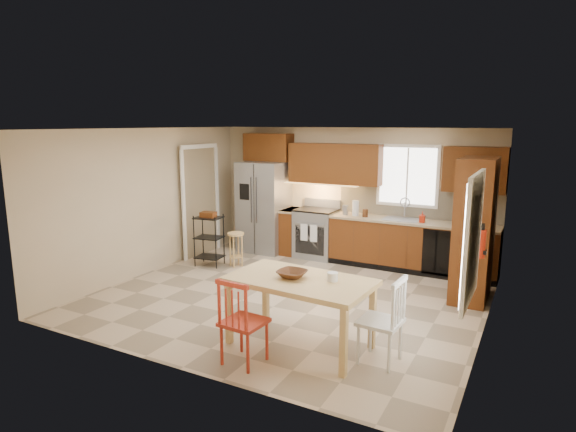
# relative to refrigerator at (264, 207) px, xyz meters

# --- Properties ---
(floor) EXTENTS (5.50, 5.50, 0.00)m
(floor) POSITION_rel_refrigerator_xyz_m (1.70, -2.12, -0.91)
(floor) COLOR tan
(floor) RESTS_ON ground
(ceiling) EXTENTS (5.50, 5.00, 0.02)m
(ceiling) POSITION_rel_refrigerator_xyz_m (1.70, -2.12, 1.59)
(ceiling) COLOR silver
(ceiling) RESTS_ON ground
(wall_back) EXTENTS (5.50, 0.02, 2.50)m
(wall_back) POSITION_rel_refrigerator_xyz_m (1.70, 0.38, 0.34)
(wall_back) COLOR #CCB793
(wall_back) RESTS_ON ground
(wall_front) EXTENTS (5.50, 0.02, 2.50)m
(wall_front) POSITION_rel_refrigerator_xyz_m (1.70, -4.62, 0.34)
(wall_front) COLOR #CCB793
(wall_front) RESTS_ON ground
(wall_left) EXTENTS (0.02, 5.00, 2.50)m
(wall_left) POSITION_rel_refrigerator_xyz_m (-1.05, -2.12, 0.34)
(wall_left) COLOR #CCB793
(wall_left) RESTS_ON ground
(wall_right) EXTENTS (0.02, 5.00, 2.50)m
(wall_right) POSITION_rel_refrigerator_xyz_m (4.45, -2.12, 0.34)
(wall_right) COLOR #CCB793
(wall_right) RESTS_ON ground
(refrigerator) EXTENTS (0.92, 0.75, 1.82)m
(refrigerator) POSITION_rel_refrigerator_xyz_m (0.00, 0.00, 0.00)
(refrigerator) COLOR gray
(refrigerator) RESTS_ON floor
(range_stove) EXTENTS (0.76, 0.63, 0.92)m
(range_stove) POSITION_rel_refrigerator_xyz_m (1.15, 0.06, -0.45)
(range_stove) COLOR gray
(range_stove) RESTS_ON floor
(base_cabinet_narrow) EXTENTS (0.30, 0.60, 0.90)m
(base_cabinet_narrow) POSITION_rel_refrigerator_xyz_m (0.60, 0.08, -0.46)
(base_cabinet_narrow) COLOR #5D2911
(base_cabinet_narrow) RESTS_ON floor
(base_cabinet_run) EXTENTS (2.92, 0.60, 0.90)m
(base_cabinet_run) POSITION_rel_refrigerator_xyz_m (2.99, 0.08, -0.46)
(base_cabinet_run) COLOR #5D2911
(base_cabinet_run) RESTS_ON floor
(dishwasher) EXTENTS (0.60, 0.02, 0.78)m
(dishwasher) POSITION_rel_refrigerator_xyz_m (3.55, -0.22, -0.46)
(dishwasher) COLOR black
(dishwasher) RESTS_ON floor
(backsplash) EXTENTS (2.92, 0.03, 0.55)m
(backsplash) POSITION_rel_refrigerator_xyz_m (2.99, 0.36, 0.27)
(backsplash) COLOR beige
(backsplash) RESTS_ON wall_back
(upper_over_fridge) EXTENTS (1.00, 0.35, 0.55)m
(upper_over_fridge) POSITION_rel_refrigerator_xyz_m (0.00, 0.20, 1.19)
(upper_over_fridge) COLOR #59300E
(upper_over_fridge) RESTS_ON wall_back
(upper_left_block) EXTENTS (1.80, 0.35, 0.75)m
(upper_left_block) POSITION_rel_refrigerator_xyz_m (1.45, 0.20, 0.92)
(upper_left_block) COLOR #59300E
(upper_left_block) RESTS_ON wall_back
(upper_right_block) EXTENTS (1.00, 0.35, 0.75)m
(upper_right_block) POSITION_rel_refrigerator_xyz_m (3.95, 0.20, 0.92)
(upper_right_block) COLOR #59300E
(upper_right_block) RESTS_ON wall_back
(window_back) EXTENTS (1.12, 0.04, 1.12)m
(window_back) POSITION_rel_refrigerator_xyz_m (2.80, 0.35, 0.74)
(window_back) COLOR white
(window_back) RESTS_ON wall_back
(sink) EXTENTS (0.62, 0.46, 0.16)m
(sink) POSITION_rel_refrigerator_xyz_m (2.80, 0.08, -0.05)
(sink) COLOR gray
(sink) RESTS_ON base_cabinet_run
(undercab_glow) EXTENTS (1.60, 0.30, 0.01)m
(undercab_glow) POSITION_rel_refrigerator_xyz_m (1.15, 0.17, 0.52)
(undercab_glow) COLOR #FFBF66
(undercab_glow) RESTS_ON wall_back
(soap_bottle) EXTENTS (0.09, 0.09, 0.19)m
(soap_bottle) POSITION_rel_refrigerator_xyz_m (3.18, -0.02, 0.09)
(soap_bottle) COLOR red
(soap_bottle) RESTS_ON base_cabinet_run
(paper_towel) EXTENTS (0.12, 0.12, 0.28)m
(paper_towel) POSITION_rel_refrigerator_xyz_m (1.95, 0.03, 0.13)
(paper_towel) COLOR silver
(paper_towel) RESTS_ON base_cabinet_run
(canister_steel) EXTENTS (0.11, 0.11, 0.18)m
(canister_steel) POSITION_rel_refrigerator_xyz_m (1.75, 0.03, 0.08)
(canister_steel) COLOR gray
(canister_steel) RESTS_ON base_cabinet_run
(canister_wood) EXTENTS (0.10, 0.10, 0.14)m
(canister_wood) POSITION_rel_refrigerator_xyz_m (2.15, -0.00, 0.06)
(canister_wood) COLOR #502915
(canister_wood) RESTS_ON base_cabinet_run
(pantry) EXTENTS (0.50, 0.95, 2.10)m
(pantry) POSITION_rel_refrigerator_xyz_m (4.13, -0.93, 0.14)
(pantry) COLOR #5D2911
(pantry) RESTS_ON floor
(fire_extinguisher) EXTENTS (0.12, 0.12, 0.36)m
(fire_extinguisher) POSITION_rel_refrigerator_xyz_m (4.33, -1.98, 0.19)
(fire_extinguisher) COLOR red
(fire_extinguisher) RESTS_ON wall_right
(window_right) EXTENTS (0.04, 1.02, 1.32)m
(window_right) POSITION_rel_refrigerator_xyz_m (4.38, -3.27, 0.54)
(window_right) COLOR white
(window_right) RESTS_ON wall_right
(doorway) EXTENTS (0.04, 0.95, 2.10)m
(doorway) POSITION_rel_refrigerator_xyz_m (-0.97, -0.82, 0.14)
(doorway) COLOR #8C7A59
(doorway) RESTS_ON wall_left
(dining_table) EXTENTS (1.71, 1.04, 0.81)m
(dining_table) POSITION_rel_refrigerator_xyz_m (2.57, -3.51, -0.51)
(dining_table) COLOR tan
(dining_table) RESTS_ON floor
(chair_red) EXTENTS (0.48, 0.48, 0.97)m
(chair_red) POSITION_rel_refrigerator_xyz_m (2.22, -4.16, -0.42)
(chair_red) COLOR #AD2D1A
(chair_red) RESTS_ON floor
(chair_white) EXTENTS (0.48, 0.48, 0.97)m
(chair_white) POSITION_rel_refrigerator_xyz_m (3.52, -3.46, -0.42)
(chair_white) COLOR silver
(chair_white) RESTS_ON floor
(table_bowl) EXTENTS (0.36, 0.36, 0.08)m
(table_bowl) POSITION_rel_refrigerator_xyz_m (2.47, -3.51, -0.09)
(table_bowl) COLOR #502915
(table_bowl) RESTS_ON dining_table
(table_jar) EXTENTS (0.14, 0.14, 0.15)m
(table_jar) POSITION_rel_refrigerator_xyz_m (2.93, -3.41, -0.06)
(table_jar) COLOR silver
(table_jar) RESTS_ON dining_table
(bar_stool) EXTENTS (0.37, 0.37, 0.63)m
(bar_stool) POSITION_rel_refrigerator_xyz_m (0.11, -1.19, -0.60)
(bar_stool) COLOR tan
(bar_stool) RESTS_ON floor
(utility_cart) EXTENTS (0.53, 0.44, 0.95)m
(utility_cart) POSITION_rel_refrigerator_xyz_m (-0.35, -1.38, -0.44)
(utility_cart) COLOR black
(utility_cart) RESTS_ON floor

